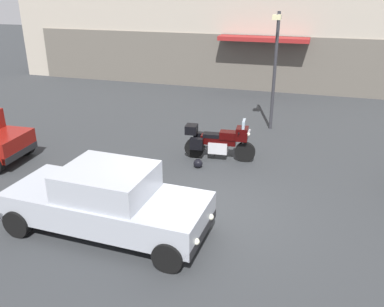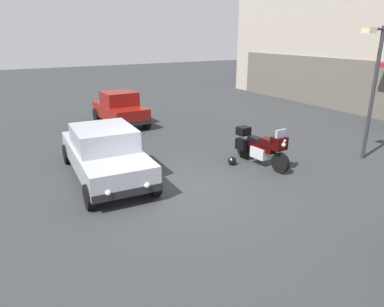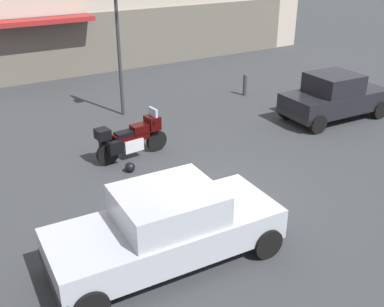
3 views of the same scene
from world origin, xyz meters
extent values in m
plane|color=#2D3033|center=(0.00, 0.00, 0.00)|extent=(80.00, 80.00, 0.00)
cylinder|color=black|center=(0.35, 3.34, 0.32)|extent=(0.65, 0.19, 0.64)
cylinder|color=black|center=(-1.26, 3.21, 0.32)|extent=(0.65, 0.19, 0.64)
cylinder|color=#B7B7BC|center=(0.33, 3.33, 0.75)|extent=(0.33, 0.10, 0.68)
cube|color=#B7B7BC|center=(-0.50, 3.27, 0.42)|extent=(0.63, 0.45, 0.36)
cube|color=black|center=(-0.50, 3.27, 0.66)|extent=(1.12, 0.37, 0.28)
cube|color=black|center=(-0.20, 3.29, 0.84)|extent=(0.55, 0.38, 0.24)
cube|color=black|center=(-0.70, 3.25, 0.80)|extent=(0.58, 0.34, 0.12)
cube|color=black|center=(0.23, 3.33, 0.92)|extent=(0.39, 0.47, 0.40)
cube|color=#8C9EAD|center=(0.27, 3.33, 1.22)|extent=(0.11, 0.41, 0.28)
sphere|color=#EAEACC|center=(0.41, 3.34, 0.92)|extent=(0.14, 0.14, 0.14)
cylinder|color=black|center=(0.15, 3.32, 1.02)|extent=(0.09, 0.62, 0.04)
cylinder|color=#B7B7BC|center=(-1.11, 3.42, 0.30)|extent=(0.56, 0.13, 0.09)
cube|color=black|center=(-1.17, 3.50, 0.58)|extent=(0.41, 0.23, 0.36)
cube|color=black|center=(-1.12, 2.94, 0.58)|extent=(0.41, 0.23, 0.36)
cube|color=black|center=(-1.36, 3.20, 0.95)|extent=(0.39, 0.43, 0.28)
cylinder|color=black|center=(-0.66, 3.44, 0.15)|extent=(0.03, 0.13, 0.29)
sphere|color=black|center=(-0.93, 2.45, 0.14)|extent=(0.28, 0.28, 0.28)
cube|color=#9EA3AD|center=(-1.92, -1.44, 0.64)|extent=(4.58, 1.97, 0.64)
cube|color=#9EA3AD|center=(-1.87, -1.44, 1.26)|extent=(1.98, 1.71, 0.60)
cube|color=#8C9EAD|center=(-0.97, -1.49, 1.26)|extent=(0.13, 1.50, 0.51)
cube|color=#8C9EAD|center=(-2.77, -1.40, 1.26)|extent=(0.13, 1.50, 0.48)
cube|color=black|center=(0.28, -1.55, 0.42)|extent=(0.20, 1.76, 0.20)
cube|color=black|center=(-4.12, -1.34, 0.42)|extent=(0.20, 1.76, 0.20)
cylinder|color=black|center=(-0.08, -0.69, 0.32)|extent=(0.65, 0.25, 0.64)
cylinder|color=black|center=(-0.16, -2.37, 0.32)|extent=(0.65, 0.25, 0.64)
cylinder|color=black|center=(-3.68, -0.52, 0.32)|extent=(0.65, 0.25, 0.64)
cylinder|color=black|center=(-3.76, -2.19, 0.32)|extent=(0.65, 0.25, 0.64)
sphere|color=silver|center=(0.35, -1.07, 0.54)|extent=(0.14, 0.14, 0.14)
sphere|color=silver|center=(0.30, -2.03, 0.54)|extent=(0.14, 0.14, 0.14)
cube|color=maroon|center=(-7.85, 1.02, 0.64)|extent=(3.46, 1.69, 0.64)
cube|color=maroon|center=(-7.85, 1.02, 1.26)|extent=(1.45, 1.49, 0.60)
cube|color=#8C9EAD|center=(-8.50, 1.00, 1.26)|extent=(0.11, 1.33, 0.51)
cube|color=#8C9EAD|center=(-7.20, 1.04, 1.26)|extent=(0.11, 1.33, 0.48)
cube|color=black|center=(-9.50, 0.96, 0.42)|extent=(0.18, 1.56, 0.20)
cube|color=black|center=(-6.20, 1.08, 0.42)|extent=(0.18, 1.56, 0.20)
cylinder|color=black|center=(-9.07, 0.23, 0.32)|extent=(0.65, 0.24, 0.64)
cylinder|color=black|center=(-9.13, 1.71, 0.32)|extent=(0.65, 0.24, 0.64)
cylinder|color=black|center=(-6.58, 0.33, 0.32)|extent=(0.65, 0.24, 0.64)
cylinder|color=black|center=(-6.63, 1.81, 0.32)|extent=(0.65, 0.24, 0.64)
sphere|color=silver|center=(-9.54, 0.53, 0.54)|extent=(0.14, 0.14, 0.14)
sphere|color=silver|center=(-9.57, 1.38, 0.54)|extent=(0.14, 0.14, 0.14)
cylinder|color=#2D2D33|center=(0.76, 6.76, 2.16)|extent=(0.12, 0.12, 4.32)
cylinder|color=#2D2D33|center=(0.76, 6.41, 4.22)|extent=(0.08, 0.70, 0.08)
cube|color=beige|center=(0.76, 6.06, 4.17)|extent=(0.28, 0.36, 0.16)
camera|label=1|loc=(2.15, -8.49, 5.22)|focal=38.23mm
camera|label=2|loc=(7.83, -4.04, 4.09)|focal=32.97mm
camera|label=3|loc=(-5.35, -7.96, 5.77)|focal=42.81mm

